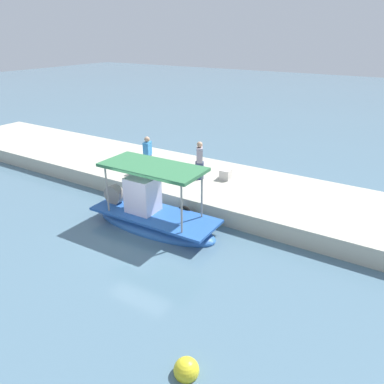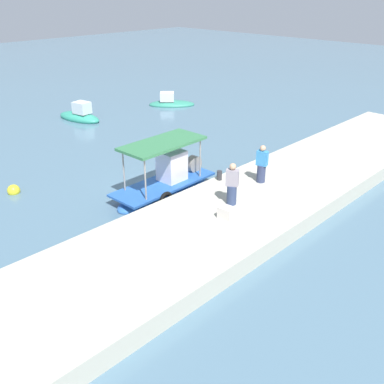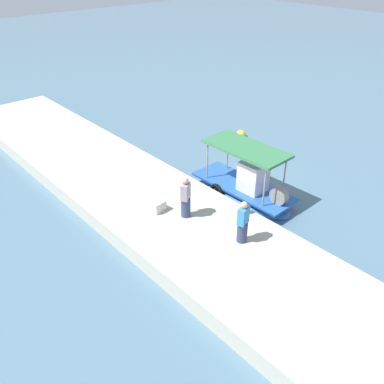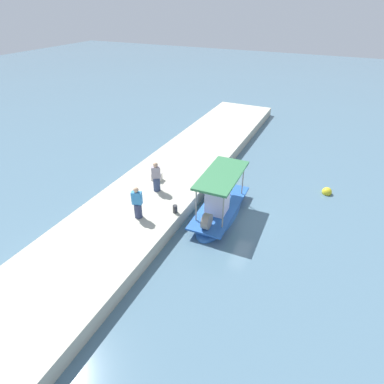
% 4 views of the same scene
% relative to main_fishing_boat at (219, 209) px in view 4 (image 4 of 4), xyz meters
% --- Properties ---
extents(ground_plane, '(120.00, 120.00, 0.00)m').
position_rel_main_fishing_boat_xyz_m(ground_plane, '(-0.25, 0.58, -0.45)').
color(ground_plane, slate).
extents(dock_quay, '(36.00, 5.13, 0.73)m').
position_rel_main_fishing_boat_xyz_m(dock_quay, '(-0.25, -4.03, -0.09)').
color(dock_quay, '#BCB9A6').
rests_on(dock_quay, ground_plane).
extents(main_fishing_boat, '(5.33, 2.04, 2.88)m').
position_rel_main_fishing_boat_xyz_m(main_fishing_boat, '(0.00, 0.00, 0.00)').
color(main_fishing_boat, '#3069BA').
rests_on(main_fishing_boat, ground_plane).
extents(fisherman_near_bollard, '(0.54, 0.57, 1.76)m').
position_rel_main_fishing_boat_xyz_m(fisherman_near_bollard, '(0.15, -3.76, 1.07)').
color(fisherman_near_bollard, navy).
rests_on(fisherman_near_bollard, dock_quay).
extents(fisherman_by_crate, '(0.47, 0.54, 1.72)m').
position_rel_main_fishing_boat_xyz_m(fisherman_by_crate, '(2.78, -3.29, 1.06)').
color(fisherman_by_crate, navy).
rests_on(fisherman_by_crate, dock_quay).
extents(mooring_bollard, '(0.24, 0.24, 0.43)m').
position_rel_main_fishing_boat_xyz_m(mooring_bollard, '(1.66, -1.80, 0.49)').
color(mooring_bollard, '#2D2D33').
rests_on(mooring_bollard, dock_quay).
extents(cargo_crate, '(0.51, 0.61, 0.45)m').
position_rel_main_fishing_boat_xyz_m(cargo_crate, '(-0.90, -4.38, 0.50)').
color(cargo_crate, silver).
rests_on(cargo_crate, dock_quay).
extents(marker_buoy, '(0.58, 0.58, 0.58)m').
position_rel_main_fishing_boat_xyz_m(marker_buoy, '(-4.88, 5.10, -0.34)').
color(marker_buoy, yellow).
rests_on(marker_buoy, ground_plane).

